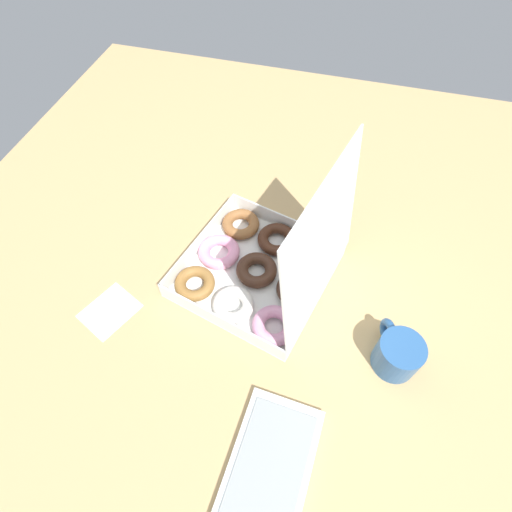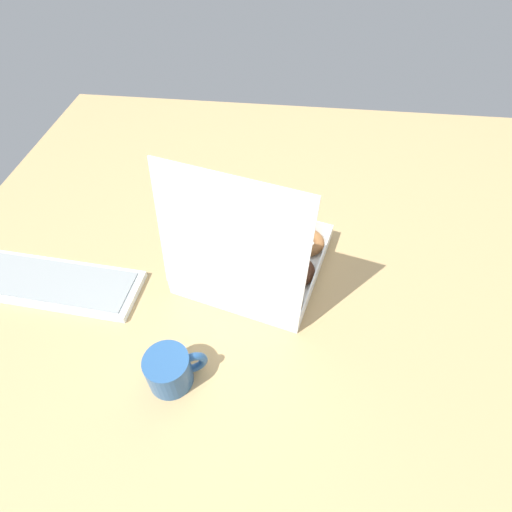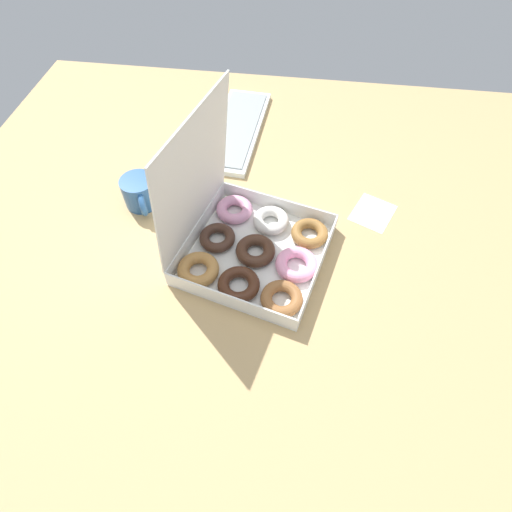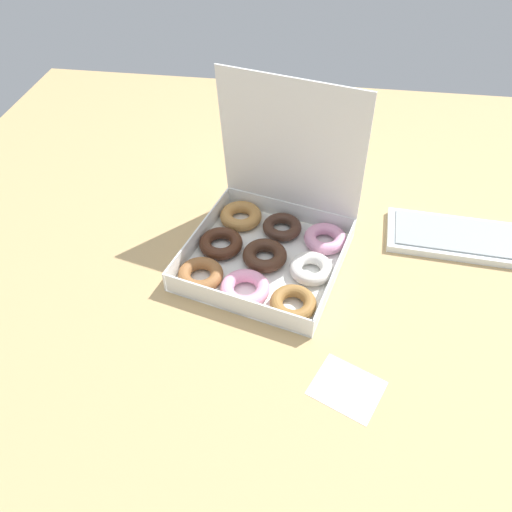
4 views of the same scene
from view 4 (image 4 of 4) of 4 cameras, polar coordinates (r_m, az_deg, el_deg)
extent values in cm
cube|color=tan|center=(117.08, -0.70, 0.11)|extent=(180.00, 180.00, 2.00)
cube|color=white|center=(113.93, 1.01, -0.58)|extent=(40.42, 40.42, 0.40)
cube|color=white|center=(117.46, -6.45, 2.47)|extent=(8.60, 32.30, 4.80)
cube|color=white|center=(109.02, 9.07, -1.90)|extent=(8.60, 32.30, 4.80)
cube|color=white|center=(101.73, -2.40, -5.53)|extent=(31.53, 8.40, 4.80)
cube|color=white|center=(123.83, 3.84, 5.21)|extent=(31.53, 8.40, 4.80)
cube|color=white|center=(111.68, 4.01, 12.32)|extent=(33.21, 12.14, 33.08)
torus|color=brown|center=(109.25, -6.35, -2.13)|extent=(11.56, 11.56, 2.81)
torus|color=#F39ABE|center=(105.79, -1.27, -3.75)|extent=(14.16, 14.16, 2.93)
torus|color=olive|center=(103.34, 4.26, -5.41)|extent=(11.70, 11.70, 2.74)
torus|color=#442416|center=(116.16, -4.02, 1.48)|extent=(12.16, 12.16, 2.83)
torus|color=#43281A|center=(112.86, 1.00, 0.06)|extent=(11.09, 11.09, 3.04)
torus|color=silver|center=(110.54, 6.33, -1.44)|extent=(13.67, 13.67, 2.82)
torus|color=#BC8443|center=(123.45, -1.74, 4.60)|extent=(11.36, 11.36, 3.04)
torus|color=#42291E|center=(120.36, 2.99, 3.33)|extent=(11.33, 11.33, 2.63)
torus|color=#E69ABF|center=(118.16, 7.91, 1.99)|extent=(10.39, 10.39, 2.90)
cube|color=white|center=(129.26, 24.30, 1.57)|extent=(44.29, 17.72, 1.80)
cube|color=#959B9B|center=(128.59, 24.44, 1.93)|extent=(40.67, 15.12, 0.40)
cylinder|color=#29558E|center=(137.91, 8.82, 10.01)|extent=(9.44, 9.44, 8.45)
torus|color=#29558E|center=(135.98, 6.86, 9.69)|extent=(6.53, 4.35, 6.43)
cylinder|color=black|center=(136.44, 8.94, 10.95)|extent=(8.31, 8.31, 0.51)
cube|color=white|center=(94.96, 10.34, -14.61)|extent=(15.05, 14.14, 0.15)
camera|label=1|loc=(1.04, 42.26, 37.69)|focal=28.00mm
camera|label=2|loc=(1.51, 2.04, 44.28)|focal=28.00mm
camera|label=3|loc=(1.01, -46.04, 35.42)|focal=28.00mm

